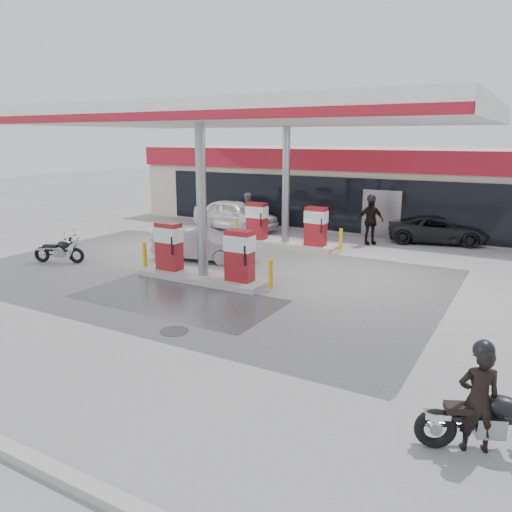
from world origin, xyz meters
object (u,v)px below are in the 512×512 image
Objects in this scene: main_motorcycle at (489,421)px; parked_car_left at (185,202)px; sedan_white at (235,215)px; pump_island_near at (203,259)px; biker_walking at (370,221)px; biker_main at (478,399)px; hatchback_silver at (201,244)px; pump_island_far at (285,230)px; parked_motorcycle at (60,251)px; attendant at (249,212)px; parked_car_right at (438,229)px.

parked_car_left is (-19.04, 17.37, 0.10)m from main_motorcycle.
sedan_white is at bearing 109.02° from main_motorcycle.
pump_island_near is 15.62m from parked_car_left.
biker_main is at bearing -105.79° from biker_walking.
hatchback_silver is at bearing 120.11° from main_motorcycle.
pump_island_far is at bearing 177.16° from biker_walking.
parked_motorcycle is 9.36m from attendant.
main_motorcycle is (9.04, -11.37, -0.23)m from pump_island_far.
pump_island_far reaches higher than parked_car_right.
pump_island_near is 10.52m from main_motorcycle.
pump_island_near is 2.67× the size of attendant.
pump_island_far is at bearing -99.60° from attendant.
parked_car_right is at bearing -75.05° from sedan_white.
hatchback_silver is (-1.66, -3.80, -0.10)m from pump_island_far.
attendant is 6.07m from biker_walking.
main_motorcycle is 1.02× the size of attendant.
main_motorcycle is at bearing -132.21° from sedan_white.
parked_car_right is at bearing -101.72° from biker_main.
hatchback_silver is 7.62m from biker_walking.
parked_car_left is at bearing 124.74° from biker_walking.
main_motorcycle is at bearing -39.90° from parked_motorcycle.
parked_car_left is (-10.00, 6.00, -0.13)m from pump_island_far.
biker_main is 15.55m from parked_motorcycle.
pump_island_far is 3.11× the size of biker_main.
main_motorcycle is at bearing -117.91° from parked_car_left.
hatchback_silver is (2.24, -6.00, -0.16)m from sedan_white.
main_motorcycle is at bearing -178.05° from biker_main.
biker_main is 0.39× the size of parked_car_right.
biker_main is at bearing -178.83° from main_motorcycle.
sedan_white is 9.62m from parked_car_right.
pump_island_near is 10.41m from biker_main.
pump_island_far is 1.40× the size of hatchback_silver.
biker_walking reaches higher than attendant.
pump_island_far is 4.15m from hatchback_silver.
hatchback_silver is at bearing -113.64° from pump_island_far.
biker_walking reaches higher than pump_island_far.
hatchback_silver is at bearing -155.41° from sedan_white.
attendant is at bearing 49.00° from parked_motorcycle.
pump_island_far is 1.15× the size of sedan_white.
attendant is at bearing 2.45° from hatchback_silver.
pump_island_near is 1.40× the size of hatchback_silver.
pump_island_far is 14.53m from main_motorcycle.
parked_motorcycle is 5.23m from hatchback_silver.
parked_motorcycle is 0.50× the size of hatchback_silver.
pump_island_far is at bearing -106.49° from parked_car_left.
parked_car_right is (5.55, 10.00, -0.12)m from pump_island_near.
biker_main is 14.86m from biker_walking.
sedan_white is at bearing 9.59° from hatchback_silver.
main_motorcycle is at bearing -105.04° from biker_walking.
pump_island_near reaches higher than hatchback_silver.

